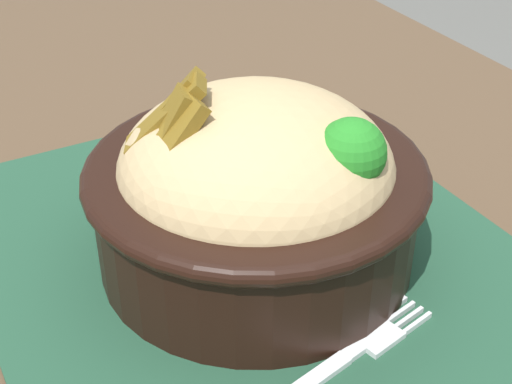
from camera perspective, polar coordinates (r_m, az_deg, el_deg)
name	(u,v)px	position (r m, az deg, el deg)	size (l,w,h in m)	color
table	(237,351)	(0.51, -1.50, -12.15)	(1.38, 0.77, 0.76)	#4C3826
placemat	(272,282)	(0.46, 1.20, -6.92)	(0.45, 0.33, 0.00)	#1E422D
bowl	(256,189)	(0.45, 0.03, 0.24)	(0.21, 0.21, 0.13)	black
fork	(351,353)	(0.42, 7.33, -12.20)	(0.04, 0.13, 0.00)	silver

